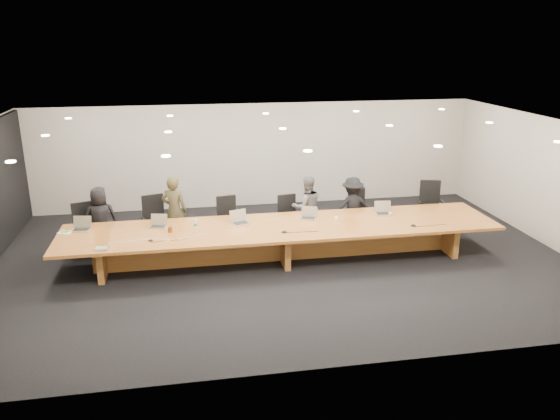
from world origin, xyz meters
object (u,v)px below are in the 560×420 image
Objects in this scene: person_a at (101,219)px; paper_cup_far at (390,214)px; chair_far_left at (86,228)px; person_d at (352,207)px; paper_cup_near at (336,219)px; laptop_d at (308,213)px; mic_center at (284,232)px; mic_right at (413,225)px; av_box at (102,249)px; water_bottle at (195,225)px; chair_mid_right at (289,217)px; person_c at (307,207)px; mic_left at (150,240)px; chair_mid_left at (229,220)px; amber_mug at (170,230)px; laptop_b at (158,221)px; person_b at (174,211)px; laptop_c at (241,217)px; chair_far_right at (431,205)px; chair_left at (156,221)px; laptop_a at (80,224)px; laptop_e at (384,208)px; chair_right at (361,212)px; conference_table at (283,236)px.

person_a is 17.86× the size of paper_cup_far.
person_d is (5.95, -0.01, 0.16)m from chair_far_left.
person_a is 5.07m from paper_cup_near.
person_d is 4.34× the size of laptop_d.
mic_center is at bearing 35.60° from person_d.
person_d is at bearing 116.72° from mic_right.
av_box is (-5.95, -0.94, -0.02)m from paper_cup_far.
paper_cup_near is 1.60m from mic_right.
person_a reaches higher than water_bottle.
chair_mid_right is 0.47m from person_c.
chair_mid_right is 4.16m from person_a.
paper_cup_near is 1.07× the size of paper_cup_far.
mic_left is (-3.83, -0.51, -0.03)m from paper_cup_near.
chair_mid_left is 9.78× the size of amber_mug.
laptop_b is 3.16m from laptop_d.
laptop_d is 4.04× the size of paper_cup_far.
person_b reaches higher than laptop_b.
laptop_c reaches higher than paper_cup_far.
person_a is at bearing -166.95° from chair_far_right.
amber_mug is at bearing -48.99° from chair_far_left.
mic_center is at bearing -112.29° from chair_mid_right.
chair_far_right is 6.79m from mic_left.
mic_left is (1.12, -1.59, 0.04)m from person_a.
person_b is 4.81× the size of laptop_b.
water_bottle reaches higher than amber_mug.
chair_left is 1.34m from amber_mug.
av_box is (-0.98, -1.06, -0.11)m from laptop_b.
chair_far_left is at bearing 168.80° from paper_cup_near.
laptop_a is at bearing 3.71° from person_c.
person_c reaches higher than mic_right.
paper_cup_near is (-1.16, -0.25, -0.10)m from laptop_e.
chair_mid_left is 1.00× the size of chair_right.
paper_cup_near is 4.76m from av_box.
person_c is (0.41, 0.02, 0.22)m from chair_mid_right.
chair_far_left is at bearing -166.78° from chair_far_right.
water_bottle is at bearing -71.99° from chair_left.
person_b is (-1.21, 0.07, 0.26)m from chair_mid_left.
person_c is 6.83× the size of water_bottle.
chair_far_left is 4.81m from laptop_d.
chair_far_left is at bearing 172.04° from paper_cup_far.
chair_mid_right is 1.72m from chair_right.
av_box is (0.55, -1.13, -0.12)m from laptop_a.
av_box is (-7.43, -2.02, 0.18)m from chair_far_right.
conference_table is 2.92m from chair_left.
person_d is at bearing -162.92° from chair_far_right.
person_b reaches higher than paper_cup_far.
laptop_b is (-4.64, -0.87, 0.34)m from chair_right.
water_bottle is 2.48× the size of paper_cup_near.
water_bottle is at bearing 177.13° from conference_table.
mic_right is (4.95, -0.50, -0.04)m from amber_mug.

